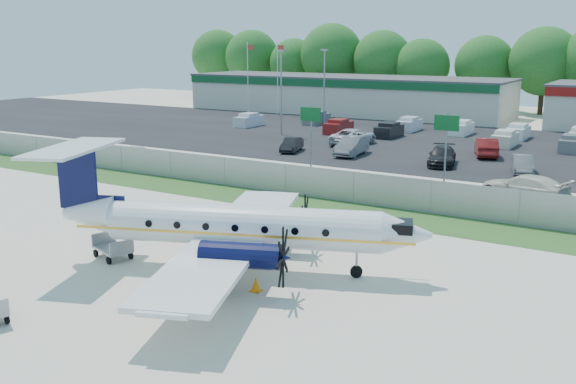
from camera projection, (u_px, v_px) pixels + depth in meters
The scene contains 26 objects.
ground at pixel (219, 268), 28.66m from camera, with size 170.00×170.00×0.00m, color beige.
grass_verge at pixel (339, 210), 38.69m from camera, with size 170.00×4.00×0.02m, color #2D561E.
access_road at pixel (384, 188), 44.54m from camera, with size 170.00×8.00×0.02m, color black.
parking_lot at pixel (468, 147), 62.09m from camera, with size 170.00×32.00×0.02m, color black.
perimeter_fence at pixel (353, 187), 40.14m from camera, with size 120.00×0.06×1.99m.
building_west at pixel (345, 94), 91.86m from camera, with size 46.40×12.40×5.24m.
sign_left at pixel (311, 123), 50.99m from camera, with size 1.80×0.26×5.00m.
sign_mid at pixel (446, 133), 45.49m from camera, with size 1.80×0.26×5.00m.
flagpole_west at pixel (248, 73), 91.31m from camera, with size 1.06×0.12×10.00m.
flagpole_east at pixel (278, 74), 88.81m from camera, with size 1.06×0.12×10.00m.
light_pole_nw at pixel (281, 86), 69.23m from camera, with size 0.90×0.35×9.09m.
light_pole_sw at pixel (324, 82), 77.59m from camera, with size 0.90×0.35×9.09m.
tree_line at pixel (535, 114), 90.51m from camera, with size 112.00×6.00×14.00m, color #1E5C1B, non-canonical shape.
aircraft at pixel (235, 225), 27.99m from camera, with size 17.24×16.78×5.31m.
baggage_cart_near at pixel (113, 248), 29.92m from camera, with size 2.25×1.76×1.04m.
cone_nose at pixel (256, 284), 25.95m from camera, with size 0.43×0.43×0.61m.
cone_starboard_wing at pixel (327, 192), 42.29m from camera, with size 0.34×0.34×0.48m.
road_car_west at pixel (140, 162), 54.04m from camera, with size 1.84×4.52×1.31m, color silver.
road_car_mid at pixel (523, 200), 41.04m from camera, with size 2.33×5.73×1.66m, color beige.
parked_car_a at pixel (292, 152), 59.30m from camera, with size 1.38×3.94×1.30m, color black.
parked_car_b at pixel (351, 155), 57.39m from camera, with size 1.76×5.03×1.66m, color #595B5E.
parked_car_c at pixel (442, 165), 52.82m from camera, with size 2.11×5.18×1.50m, color black.
parked_car_d at pixel (522, 173), 49.48m from camera, with size 1.48×4.24×1.40m, color #595B5E.
parked_car_f at pixel (353, 145), 63.20m from camera, with size 2.70×5.85×1.63m, color silver.
parked_car_g at pixel (486, 156), 56.88m from camera, with size 1.75×5.03×1.66m, color maroon.
far_parking_rows at pixel (481, 140), 66.27m from camera, with size 56.00×10.00×1.60m, color gray, non-canonical shape.
Camera 1 is at (16.57, -21.71, 9.83)m, focal length 40.00 mm.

